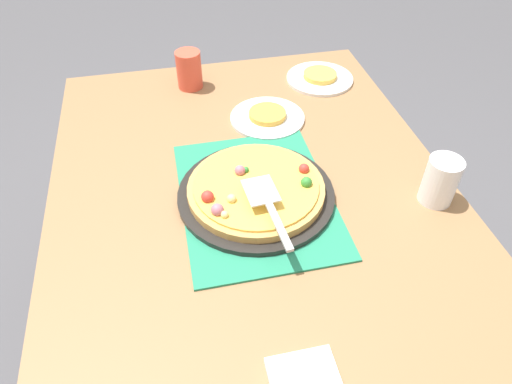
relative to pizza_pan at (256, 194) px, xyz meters
name	(u,v)px	position (x,y,z in m)	size (l,w,h in m)	color
ground_plane	(256,350)	(0.00, 0.00, -0.76)	(8.00, 8.00, 0.00)	#4C4C51
dining_table	(256,228)	(0.00, 0.00, -0.12)	(1.40, 1.00, 0.75)	olive
placemat	(256,197)	(0.00, 0.00, -0.01)	(0.48, 0.36, 0.01)	#237F5B
pizza_pan	(256,194)	(0.00, 0.00, 0.00)	(0.38, 0.38, 0.01)	black
pizza	(256,188)	(0.00, 0.00, 0.02)	(0.33, 0.33, 0.05)	tan
plate_near_left	(267,118)	(-0.32, 0.10, -0.01)	(0.22, 0.22, 0.01)	white
plate_far_right	(320,79)	(-0.51, 0.33, -0.01)	(0.22, 0.22, 0.01)	white
served_slice_left	(267,114)	(-0.32, 0.10, 0.01)	(0.11, 0.11, 0.02)	gold
served_slice_right	(320,75)	(-0.51, 0.33, 0.01)	(0.11, 0.11, 0.02)	#EAB747
cup_near	(189,70)	(-0.56, -0.10, 0.05)	(0.08, 0.08, 0.12)	#E04C38
cup_far	(440,181)	(0.10, 0.42, 0.05)	(0.08, 0.08, 0.12)	white
pizza_server	(269,204)	(0.10, 0.01, 0.06)	(0.23, 0.08, 0.01)	silver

